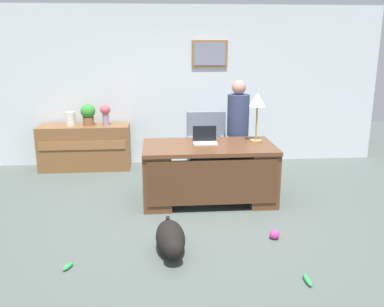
# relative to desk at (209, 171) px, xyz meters

# --- Properties ---
(ground_plane) EXTENTS (12.00, 12.00, 0.00)m
(ground_plane) POSITION_rel_desk_xyz_m (-0.27, -0.58, -0.42)
(ground_plane) COLOR #4C5651
(back_wall) EXTENTS (7.00, 0.16, 2.70)m
(back_wall) POSITION_rel_desk_xyz_m (-0.27, 2.02, 0.93)
(back_wall) COLOR silver
(back_wall) RESTS_ON ground_plane
(desk) EXTENTS (1.75, 0.94, 0.78)m
(desk) POSITION_rel_desk_xyz_m (0.00, 0.00, 0.00)
(desk) COLOR brown
(desk) RESTS_ON ground_plane
(credenza) EXTENTS (1.50, 0.50, 0.75)m
(credenza) POSITION_rel_desk_xyz_m (-1.90, 1.66, -0.05)
(credenza) COLOR brown
(credenza) RESTS_ON ground_plane
(armchair) EXTENTS (0.60, 0.59, 1.05)m
(armchair) POSITION_rel_desk_xyz_m (0.08, 0.91, 0.05)
(armchair) COLOR slate
(armchair) RESTS_ON ground_plane
(person_standing) EXTENTS (0.32, 0.32, 1.57)m
(person_standing) POSITION_rel_desk_xyz_m (0.51, 0.68, 0.38)
(person_standing) COLOR #262323
(person_standing) RESTS_ON ground_plane
(dog_lying) EXTENTS (0.34, 0.81, 0.30)m
(dog_lying) POSITION_rel_desk_xyz_m (-0.56, -1.43, -0.27)
(dog_lying) COLOR black
(dog_lying) RESTS_ON ground_plane
(laptop) EXTENTS (0.32, 0.22, 0.23)m
(laptop) POSITION_rel_desk_xyz_m (-0.04, 0.14, 0.41)
(laptop) COLOR #B2B5BA
(laptop) RESTS_ON desk
(desk_lamp) EXTENTS (0.22, 0.22, 0.67)m
(desk_lamp) POSITION_rel_desk_xyz_m (0.67, 0.16, 0.89)
(desk_lamp) COLOR #9E8447
(desk_lamp) RESTS_ON desk
(vase_with_flowers) EXTENTS (0.17, 0.17, 0.35)m
(vase_with_flowers) POSITION_rel_desk_xyz_m (-1.53, 1.67, 0.54)
(vase_with_flowers) COLOR #9680AD
(vase_with_flowers) RESTS_ON credenza
(vase_empty) EXTENTS (0.16, 0.16, 0.23)m
(vase_empty) POSITION_rel_desk_xyz_m (-2.11, 1.67, 0.44)
(vase_empty) COLOR silver
(vase_empty) RESTS_ON credenza
(potted_plant) EXTENTS (0.24, 0.24, 0.36)m
(potted_plant) POSITION_rel_desk_xyz_m (-1.82, 1.67, 0.53)
(potted_plant) COLOR brown
(potted_plant) RESTS_ON credenza
(dog_toy_ball) EXTENTS (0.11, 0.11, 0.11)m
(dog_toy_ball) POSITION_rel_desk_xyz_m (0.59, -1.21, -0.37)
(dog_toy_ball) COLOR #D8338C
(dog_toy_ball) RESTS_ON ground_plane
(dog_toy_bone) EXTENTS (0.05, 0.20, 0.05)m
(dog_toy_bone) POSITION_rel_desk_xyz_m (0.65, -2.09, -0.40)
(dog_toy_bone) COLOR green
(dog_toy_bone) RESTS_ON ground_plane
(dog_toy_plush) EXTENTS (0.11, 0.15, 0.05)m
(dog_toy_plush) POSITION_rel_desk_xyz_m (-1.56, -1.67, -0.40)
(dog_toy_plush) COLOR green
(dog_toy_plush) RESTS_ON ground_plane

